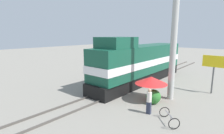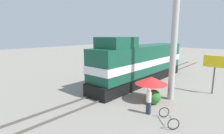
# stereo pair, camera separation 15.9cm
# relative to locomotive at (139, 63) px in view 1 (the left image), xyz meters

# --- Properties ---
(ground_plane) EXTENTS (120.00, 120.00, 0.00)m
(ground_plane) POSITION_rel_locomotive_xyz_m (0.00, -2.73, -2.23)
(ground_plane) COLOR gray
(rail_near) EXTENTS (0.08, 42.94, 0.15)m
(rail_near) POSITION_rel_locomotive_xyz_m (-0.72, -2.73, -2.15)
(rail_near) COLOR #4C4742
(rail_near) RESTS_ON ground_plane
(rail_far) EXTENTS (0.08, 42.94, 0.15)m
(rail_far) POSITION_rel_locomotive_xyz_m (0.72, -2.73, -2.15)
(rail_far) COLOR #4C4742
(rail_far) RESTS_ON ground_plane
(locomotive) EXTENTS (2.89, 15.02, 5.15)m
(locomotive) POSITION_rel_locomotive_xyz_m (0.00, 0.00, 0.00)
(locomotive) COLOR black
(locomotive) RESTS_ON ground_plane
(utility_pole) EXTENTS (1.80, 0.50, 11.15)m
(utility_pole) POSITION_rel_locomotive_xyz_m (4.75, -2.64, 3.39)
(utility_pole) COLOR #B2B2AD
(utility_pole) RESTS_ON ground_plane
(vendor_umbrella) EXTENTS (2.59, 2.59, 2.03)m
(vendor_umbrella) POSITION_rel_locomotive_xyz_m (3.69, -4.12, -0.49)
(vendor_umbrella) COLOR #4C4C4C
(vendor_umbrella) RESTS_ON ground_plane
(billboard_sign) EXTENTS (1.98, 0.12, 3.51)m
(billboard_sign) POSITION_rel_locomotive_xyz_m (7.09, 1.20, 0.45)
(billboard_sign) COLOR #595959
(billboard_sign) RESTS_ON ground_plane
(shrub_cluster) EXTENTS (1.14, 1.14, 1.14)m
(shrub_cluster) POSITION_rel_locomotive_xyz_m (4.16, -4.51, -1.66)
(shrub_cluster) COLOR #2D722D
(shrub_cluster) RESTS_ON ground_plane
(person_bystander) EXTENTS (0.34, 0.34, 1.82)m
(person_bystander) POSITION_rel_locomotive_xyz_m (4.77, -6.37, -1.23)
(person_bystander) COLOR #2D3347
(person_bystander) RESTS_ON ground_plane
(bicycle) EXTENTS (1.60, 1.61, 0.70)m
(bicycle) POSITION_rel_locomotive_xyz_m (6.34, -6.69, -1.87)
(bicycle) COLOR black
(bicycle) RESTS_ON ground_plane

